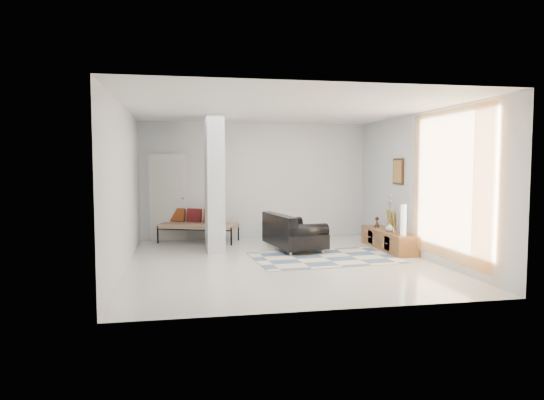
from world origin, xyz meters
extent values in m
plane|color=silver|center=(0.00, 0.00, 0.00)|extent=(6.00, 6.00, 0.00)
plane|color=white|center=(0.00, 0.00, 2.80)|extent=(6.00, 6.00, 0.00)
plane|color=silver|center=(0.00, 3.00, 1.40)|extent=(6.00, 0.00, 6.00)
plane|color=silver|center=(0.00, -3.00, 1.40)|extent=(6.00, 0.00, 6.00)
plane|color=silver|center=(-2.75, 0.00, 1.40)|extent=(0.00, 6.00, 6.00)
plane|color=silver|center=(2.75, 0.00, 1.40)|extent=(0.00, 6.00, 6.00)
cube|color=silver|center=(-1.10, 1.60, 1.40)|extent=(0.35, 1.20, 2.80)
cube|color=silver|center=(-2.10, 2.96, 1.02)|extent=(0.85, 0.06, 2.04)
plane|color=#FFA743|center=(2.67, -1.15, 1.45)|extent=(0.00, 2.55, 2.55)
cube|color=#36200E|center=(2.72, 0.90, 1.65)|extent=(0.04, 0.45, 0.55)
cube|color=brown|center=(2.52, 0.90, 0.20)|extent=(0.45, 1.97, 0.40)
cube|color=#36200E|center=(2.30, 0.46, 0.20)|extent=(0.02, 0.26, 0.28)
cube|color=#36200E|center=(2.30, 1.34, 0.20)|extent=(0.02, 0.26, 0.28)
cube|color=gold|center=(2.70, 1.17, 0.60)|extent=(0.09, 0.32, 0.40)
cube|color=silver|center=(2.42, 0.46, 0.46)|extent=(0.04, 0.10, 0.12)
cylinder|color=silver|center=(0.31, 0.52, 0.05)|extent=(0.05, 0.05, 0.10)
cylinder|color=silver|center=(0.08, 1.76, 0.05)|extent=(0.05, 0.05, 0.10)
cylinder|color=silver|center=(1.00, 0.64, 0.05)|extent=(0.05, 0.05, 0.10)
cylinder|color=silver|center=(0.77, 1.88, 0.05)|extent=(0.05, 0.05, 0.10)
cube|color=black|center=(0.54, 1.20, 0.25)|extent=(1.16, 1.64, 0.30)
cube|color=black|center=(0.20, 1.14, 0.58)|extent=(0.47, 1.51, 0.36)
cylinder|color=black|center=(0.66, 0.58, 0.48)|extent=(0.89, 0.43, 0.28)
cylinder|color=black|center=(0.43, 1.82, 0.48)|extent=(0.89, 0.43, 0.28)
cube|color=black|center=(0.32, 1.16, 0.60)|extent=(0.24, 0.57, 0.31)
cylinder|color=black|center=(-2.33, 2.56, 0.20)|extent=(0.04, 0.04, 0.40)
cylinder|color=black|center=(-0.71, 1.98, 0.20)|extent=(0.04, 0.04, 0.40)
cylinder|color=black|center=(-2.09, 3.22, 0.20)|extent=(0.04, 0.04, 0.40)
cylinder|color=black|center=(-0.47, 2.64, 0.20)|extent=(0.04, 0.04, 0.40)
cube|color=tan|center=(-1.40, 2.60, 0.38)|extent=(1.88, 1.27, 0.12)
cube|color=brown|center=(-1.87, 2.93, 0.60)|extent=(0.38, 0.27, 0.33)
cube|color=#581618|center=(-1.49, 2.79, 0.60)|extent=(0.38, 0.27, 0.33)
cube|color=brown|center=(-1.11, 2.66, 0.60)|extent=(0.38, 0.27, 0.33)
cube|color=beige|center=(0.90, 0.20, 0.01)|extent=(2.83, 2.00, 0.01)
cylinder|color=white|center=(2.50, 0.16, 0.71)|extent=(0.11, 0.11, 0.61)
imported|color=silver|center=(2.47, 0.73, 0.49)|extent=(0.19, 0.19, 0.18)
camera|label=1|loc=(-1.79, -8.65, 1.82)|focal=32.00mm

